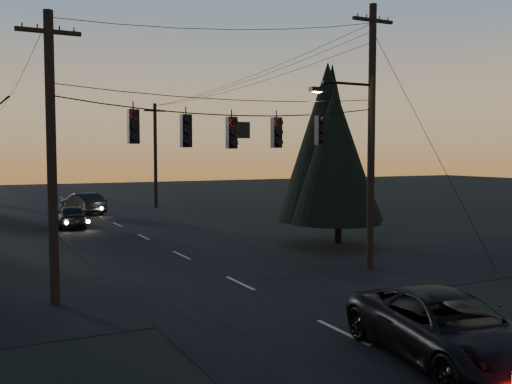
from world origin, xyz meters
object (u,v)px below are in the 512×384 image
utility_pole_right (370,269)px  utility_pole_far_r (156,207)px  suv_near (448,329)px  utility_pole_left (55,305)px  evergreen_right (339,154)px  sedan_oncoming_a (72,216)px  sedan_oncoming_b (83,204)px

utility_pole_right → utility_pole_far_r: utility_pole_right is taller
suv_near → utility_pole_left: bearing=136.8°
utility_pole_left → evergreen_right: size_ratio=1.11×
evergreen_right → sedan_oncoming_a: 16.62m
utility_pole_left → evergreen_right: 15.84m
utility_pole_right → utility_pole_left: utility_pole_right is taller
utility_pole_left → sedan_oncoming_a: utility_pole_left is taller
utility_pole_left → utility_pole_right: bearing=0.0°
utility_pole_right → sedan_oncoming_a: bearing=114.8°
utility_pole_right → utility_pole_far_r: size_ratio=1.18×
utility_pole_right → utility_pole_far_r: bearing=90.0°
utility_pole_right → sedan_oncoming_b: 26.05m
evergreen_right → sedan_oncoming_b: (-8.87, 19.47, -3.65)m
utility_pole_left → sedan_oncoming_b: bearing=78.4°
utility_pole_right → sedan_oncoming_a: size_ratio=2.49×
utility_pole_far_r → sedan_oncoming_a: 13.09m
utility_pole_right → suv_near: bearing=-118.6°
utility_pole_left → utility_pole_far_r: size_ratio=1.00×
utility_pole_left → utility_pole_far_r: bearing=67.7°
utility_pole_far_r → evergreen_right: (2.57, -22.21, 4.43)m
utility_pole_left → evergreen_right: evergreen_right is taller
utility_pole_far_r → sedan_oncoming_b: utility_pole_far_r is taller
utility_pole_right → utility_pole_far_r: 28.00m
utility_pole_far_r → evergreen_right: 22.79m
utility_pole_right → suv_near: size_ratio=1.91×
utility_pole_left → sedan_oncoming_a: 18.16m
utility_pole_left → utility_pole_far_r: 30.27m
utility_pole_left → suv_near: utility_pole_left is taller
sedan_oncoming_a → utility_pole_left: bearing=85.4°
evergreen_right → sedan_oncoming_a: size_ratio=1.91×
utility_pole_left → sedan_oncoming_b: utility_pole_left is taller
utility_pole_left → sedan_oncoming_a: size_ratio=2.11×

